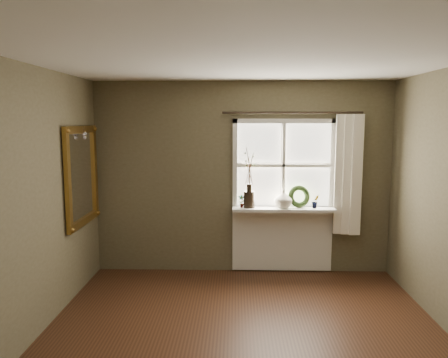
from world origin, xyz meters
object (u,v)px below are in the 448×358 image
(cream_vase, at_px, (283,199))
(gilt_mirror, at_px, (82,175))
(wreath, at_px, (299,199))
(dark_jug, at_px, (249,199))

(cream_vase, relative_size, gilt_mirror, 0.21)
(cream_vase, relative_size, wreath, 0.82)
(wreath, bearing_deg, gilt_mirror, 178.82)
(cream_vase, bearing_deg, gilt_mirror, -168.29)
(dark_jug, height_order, cream_vase, cream_vase)
(dark_jug, bearing_deg, gilt_mirror, -165.79)
(dark_jug, bearing_deg, cream_vase, 0.00)
(cream_vase, height_order, gilt_mirror, gilt_mirror)
(dark_jug, xyz_separation_m, cream_vase, (0.46, 0.00, 0.01))
(dark_jug, relative_size, gilt_mirror, 0.18)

